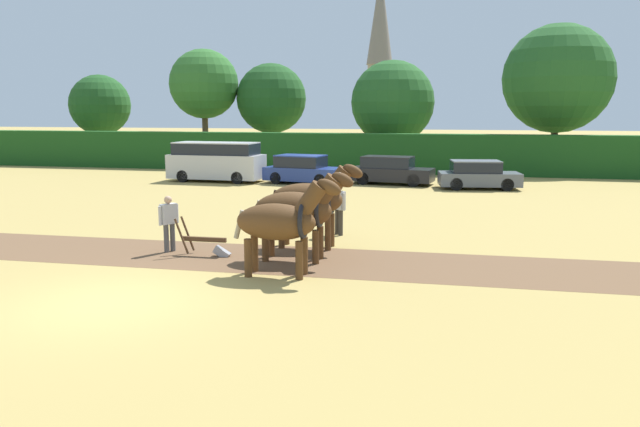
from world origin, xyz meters
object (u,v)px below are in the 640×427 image
at_px(draft_horse_trail_left, 311,199).
at_px(plow, 208,244).
at_px(farmer_beside_team, 339,204).
at_px(tree_center_right, 558,79).
at_px(tree_center, 393,102).
at_px(tree_center_left, 271,99).
at_px(draft_horse_lead_right, 297,210).
at_px(church_spire, 380,52).
at_px(tree_left, 204,84).
at_px(tree_far_left, 100,105).
at_px(parked_car_left, 303,170).
at_px(parked_van, 216,161).
at_px(parked_car_center, 478,175).
at_px(draft_horse_lead_left, 281,221).
at_px(parked_car_center_left, 390,171).
at_px(farmer_at_plow, 169,220).

bearing_deg(draft_horse_trail_left, plow, -147.33).
bearing_deg(farmer_beside_team, tree_center_right, 25.82).
distance_m(tree_center_right, plow, 31.19).
relative_size(tree_center, farmer_beside_team, 4.31).
bearing_deg(tree_center_left, draft_horse_lead_right, -71.50).
height_order(church_spire, draft_horse_lead_right, church_spire).
relative_size(tree_left, tree_center, 1.15).
relative_size(tree_far_left, parked_car_left, 1.52).
distance_m(parked_van, parked_car_left, 4.96).
bearing_deg(farmer_beside_team, plow, -171.41).
height_order(farmer_beside_team, parked_car_center, farmer_beside_team).
bearing_deg(draft_horse_trail_left, parked_car_center, 70.80).
height_order(draft_horse_lead_left, parked_car_center, draft_horse_lead_left).
relative_size(parked_van, parked_car_center_left, 1.15).
height_order(tree_center_left, draft_horse_lead_right, tree_center_left).
height_order(draft_horse_lead_left, farmer_at_plow, draft_horse_lead_left).
distance_m(plow, farmer_at_plow, 1.40).
height_order(tree_far_left, plow, tree_far_left).
xyz_separation_m(tree_far_left, church_spire, (17.27, 35.85, 6.89)).
xyz_separation_m(draft_horse_lead_right, parked_car_center, (4.92, 16.68, -0.65)).
height_order(draft_horse_trail_left, farmer_beside_team, draft_horse_trail_left).
xyz_separation_m(church_spire, draft_horse_lead_left, (6.63, -66.59, -9.88)).
xyz_separation_m(tree_left, farmer_at_plow, (10.96, -28.15, -4.90)).
distance_m(farmer_beside_team, parked_car_left, 14.14).
xyz_separation_m(parked_car_left, parked_car_center, (9.13, -0.26, -0.05)).
distance_m(parked_car_left, parked_car_center, 9.14).
distance_m(tree_center, draft_horse_lead_right, 27.87).
xyz_separation_m(church_spire, parked_car_center_left, (6.99, -47.30, -10.48)).
bearing_deg(tree_left, draft_horse_lead_left, -63.80).
bearing_deg(parked_car_center, tree_left, 141.25).
relative_size(tree_center_right, parked_van, 1.79).
relative_size(church_spire, draft_horse_lead_left, 8.00).
bearing_deg(plow, parked_car_left, 94.78).
bearing_deg(tree_center_right, farmer_at_plow, -116.14).
height_order(tree_center_left, farmer_beside_team, tree_center_left).
bearing_deg(parked_car_center, parked_van, 171.10).
bearing_deg(tree_center_right, draft_horse_lead_left, -108.49).
relative_size(draft_horse_lead_right, farmer_at_plow, 1.77).
xyz_separation_m(tree_far_left, tree_center_left, (13.98, 0.39, 0.45)).
xyz_separation_m(tree_far_left, draft_horse_trail_left, (23.84, -27.56, -2.91)).
distance_m(draft_horse_trail_left, parked_van, 17.82).
bearing_deg(draft_horse_lead_right, parked_car_center_left, 87.67).
xyz_separation_m(tree_center_right, farmer_at_plow, (-13.66, -27.84, -5.01)).
xyz_separation_m(tree_center, draft_horse_trail_left, (0.64, -26.10, -3.05)).
bearing_deg(parked_car_center, tree_center_left, 130.98).
height_order(tree_center_left, church_spire, church_spire).
xyz_separation_m(tree_far_left, draft_horse_lead_left, (23.90, -30.74, -2.99)).
distance_m(tree_far_left, tree_center_right, 33.86).
height_order(church_spire, parked_car_center, church_spire).
xyz_separation_m(farmer_beside_team, parked_car_center_left, (-0.01, 14.13, -0.26)).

